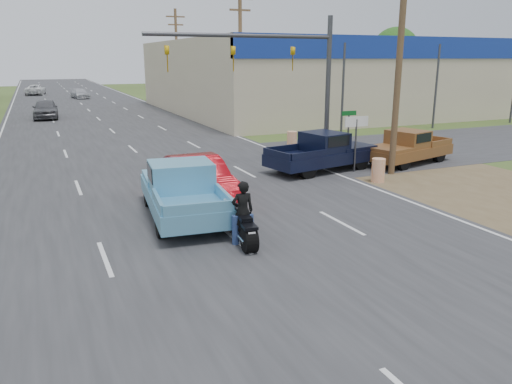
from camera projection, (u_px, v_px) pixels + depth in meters
name	position (u px, v px, depth m)	size (l,w,h in m)	color
main_road	(98.00, 119.00, 42.58)	(15.00, 180.00, 0.02)	#2D2D30
cross_road	(156.00, 170.00, 23.13)	(120.00, 10.00, 0.02)	#2D2D30
dirt_verge	(468.00, 186.00, 20.32)	(8.00, 18.00, 0.01)	brown
big_box_store	(402.00, 74.00, 54.08)	(50.00, 28.10, 6.60)	#B7A88C
utility_pole_1	(400.00, 51.00, 21.01)	(2.00, 0.28, 10.00)	#4C3823
utility_pole_2	(240.00, 54.00, 36.93)	(2.00, 0.28, 10.00)	#4C3823
utility_pole_3	(177.00, 55.00, 52.84)	(2.00, 0.28, 10.00)	#4C3823
tree_3	(395.00, 51.00, 88.85)	(8.40, 8.40, 10.40)	#422D19
tree_5	(216.00, 54.00, 101.33)	(7.98, 7.98, 9.88)	#422D19
barrel_0	(378.00, 170.00, 20.80)	(0.56, 0.56, 1.00)	orange
barrel_1	(292.00, 140.00, 28.47)	(0.56, 0.56, 1.00)	orange
lane_sign	(356.00, 131.00, 22.28)	(1.20, 0.08, 2.52)	#3F3F44
street_name_sign	(348.00, 132.00, 23.92)	(0.80, 0.08, 2.61)	#3F3F44
signal_mast	(280.00, 63.00, 23.26)	(9.12, 0.40, 7.00)	#3F3F44
red_convertible	(199.00, 180.00, 17.88)	(1.70, 4.88, 1.61)	#A2070F
motorcycle	(243.00, 227.00, 13.77)	(0.71, 2.25, 1.14)	black
rider	(243.00, 215.00, 13.74)	(0.62, 0.41, 1.71)	black
blue_pickup	(181.00, 189.00, 16.16)	(2.66, 5.69, 1.83)	black
navy_pickup	(324.00, 151.00, 22.89)	(5.62, 3.03, 1.77)	black
brown_pickup	(407.00, 147.00, 24.34)	(5.29, 3.13, 1.65)	black
distant_car_grey	(45.00, 109.00, 42.58)	(1.96, 4.87, 1.66)	#55555A
distant_car_silver	(80.00, 94.00, 63.98)	(1.72, 4.22, 1.22)	#BBBCC0
distant_car_white	(36.00, 90.00, 70.07)	(2.33, 5.05, 1.40)	white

